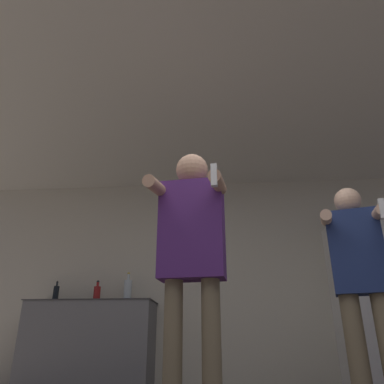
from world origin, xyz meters
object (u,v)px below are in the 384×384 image
Objects in this scene: refrigerator at (376,304)px; bottle_clear_vodka at (97,293)px; bottle_dark_rum at (128,290)px; person_woman_foreground at (192,248)px; bottle_green_wine at (56,294)px; person_man_side at (361,279)px.

refrigerator is 3.14m from bottle_clear_vodka.
person_woman_foreground is at bearing -66.09° from bottle_dark_rum.
person_woman_foreground reaches higher than bottle_dark_rum.
person_woman_foreground reaches higher than bottle_green_wine.
bottle_green_wine is 3.41m from person_man_side.
bottle_clear_vodka is at bearing 147.35° from person_man_side.
bottle_clear_vodka is at bearing 177.26° from refrigerator.
person_woman_foreground is at bearing -158.30° from person_man_side.
bottle_dark_rum is at bearing 143.07° from person_man_side.
bottle_dark_rum reaches higher than bottle_green_wine.
refrigerator is 1.04× the size of person_woman_foreground.
bottle_green_wine is (-3.64, 0.15, 0.16)m from refrigerator.
person_woman_foreground reaches higher than bottle_clear_vodka.
person_man_side is (3.01, -1.61, -0.13)m from bottle_green_wine.
bottle_green_wine is 2.76m from person_woman_foreground.
bottle_clear_vodka is 0.73× the size of bottle_dark_rum.
refrigerator is at bearing -2.36° from bottle_green_wine.
bottle_dark_rum is 2.68m from person_man_side.
bottle_dark_rum is 0.20× the size of person_woman_foreground.
person_woman_foreground is at bearing -58.18° from bottle_clear_vodka.
person_man_side is (1.21, 0.48, -0.13)m from person_woman_foreground.
person_woman_foreground reaches higher than person_man_side.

